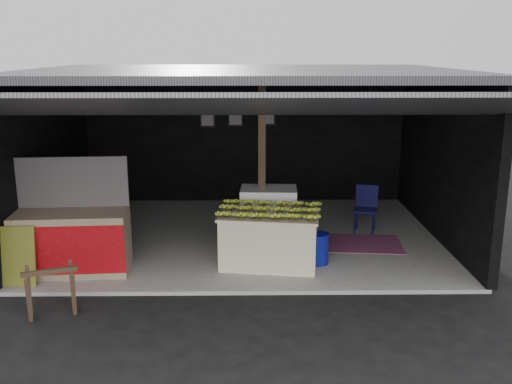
{
  "coord_description": "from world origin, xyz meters",
  "views": [
    {
      "loc": [
        0.08,
        -7.38,
        3.36
      ],
      "look_at": [
        0.2,
        1.55,
        1.1
      ],
      "focal_mm": 40.0,
      "sensor_mm": 36.0,
      "label": 1
    }
  ],
  "objects_px": {
    "white_crate": "(268,218)",
    "water_barrel": "(318,249)",
    "sawhorse": "(51,287)",
    "neighbor_stall": "(72,239)",
    "banana_table": "(269,239)",
    "plastic_chair": "(366,205)"
  },
  "relations": [
    {
      "from": "white_crate",
      "to": "sawhorse",
      "type": "height_order",
      "value": "white_crate"
    },
    {
      "from": "banana_table",
      "to": "water_barrel",
      "type": "distance_m",
      "value": 0.8
    },
    {
      "from": "sawhorse",
      "to": "neighbor_stall",
      "type": "bearing_deg",
      "value": 75.5
    },
    {
      "from": "white_crate",
      "to": "neighbor_stall",
      "type": "height_order",
      "value": "neighbor_stall"
    },
    {
      "from": "banana_table",
      "to": "sawhorse",
      "type": "bearing_deg",
      "value": -141.88
    },
    {
      "from": "white_crate",
      "to": "water_barrel",
      "type": "distance_m",
      "value": 1.13
    },
    {
      "from": "neighbor_stall",
      "to": "water_barrel",
      "type": "xyz_separation_m",
      "value": [
        3.75,
        0.28,
        -0.28
      ]
    },
    {
      "from": "sawhorse",
      "to": "water_barrel",
      "type": "distance_m",
      "value": 3.99
    },
    {
      "from": "white_crate",
      "to": "plastic_chair",
      "type": "bearing_deg",
      "value": 28.36
    },
    {
      "from": "neighbor_stall",
      "to": "water_barrel",
      "type": "bearing_deg",
      "value": 0.57
    },
    {
      "from": "banana_table",
      "to": "white_crate",
      "type": "xyz_separation_m",
      "value": [
        0.02,
        0.82,
        0.1
      ]
    },
    {
      "from": "neighbor_stall",
      "to": "sawhorse",
      "type": "xyz_separation_m",
      "value": [
        0.13,
        -1.4,
        -0.16
      ]
    },
    {
      "from": "neighbor_stall",
      "to": "sawhorse",
      "type": "relative_size",
      "value": 2.31
    },
    {
      "from": "banana_table",
      "to": "water_barrel",
      "type": "bearing_deg",
      "value": 11.18
    },
    {
      "from": "plastic_chair",
      "to": "banana_table",
      "type": "bearing_deg",
      "value": -120.15
    },
    {
      "from": "banana_table",
      "to": "water_barrel",
      "type": "xyz_separation_m",
      "value": [
        0.78,
        0.04,
        -0.19
      ]
    },
    {
      "from": "banana_table",
      "to": "neighbor_stall",
      "type": "height_order",
      "value": "neighbor_stall"
    },
    {
      "from": "white_crate",
      "to": "water_barrel",
      "type": "xyz_separation_m",
      "value": [
        0.76,
        -0.78,
        -0.29
      ]
    },
    {
      "from": "sawhorse",
      "to": "white_crate",
      "type": "bearing_deg",
      "value": 20.82
    },
    {
      "from": "banana_table",
      "to": "neighbor_stall",
      "type": "relative_size",
      "value": 0.95
    },
    {
      "from": "white_crate",
      "to": "plastic_chair",
      "type": "distance_m",
      "value": 2.03
    },
    {
      "from": "banana_table",
      "to": "plastic_chair",
      "type": "distance_m",
      "value": 2.5
    }
  ]
}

